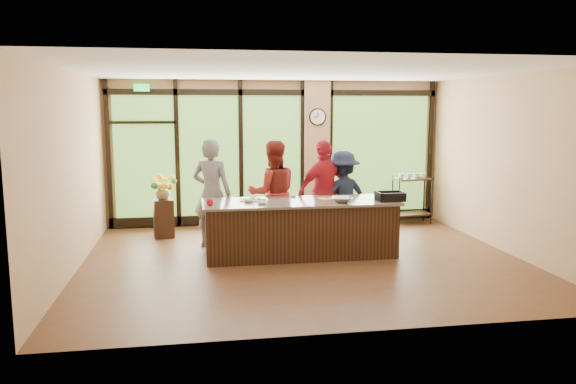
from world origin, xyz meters
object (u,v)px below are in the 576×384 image
object	(u,v)px
cook_right	(342,196)
island_base	(300,229)
roasting_pan	(390,198)
bar_cart	(412,193)
cook_left	(212,193)
flower_stand	(164,218)

from	to	relation	value
cook_right	island_base	bearing A→B (deg)	25.58
island_base	roasting_pan	xyz separation A→B (m)	(1.47, -0.22, 0.52)
island_base	bar_cart	world-z (taller)	bar_cart
cook_left	roasting_pan	xyz separation A→B (m)	(2.89, -1.03, -0.00)
roasting_pan	bar_cart	world-z (taller)	bar_cart
flower_stand	cook_left	bearing A→B (deg)	-53.98
island_base	bar_cart	distance (m)	3.60
island_base	flower_stand	bearing A→B (deg)	143.35
roasting_pan	flower_stand	distance (m)	4.29
island_base	cook_left	world-z (taller)	cook_left
cook_left	bar_cart	bearing A→B (deg)	-137.74
cook_right	roasting_pan	size ratio (longest dim) A/B	3.78
flower_stand	cook_right	bearing A→B (deg)	-23.29
island_base	cook_right	world-z (taller)	cook_right
roasting_pan	flower_stand	size ratio (longest dim) A/B	0.61
bar_cart	cook_left	bearing A→B (deg)	-170.32
cook_left	island_base	bearing A→B (deg)	174.17
island_base	bar_cart	bearing A→B (deg)	38.03
cook_right	roasting_pan	world-z (taller)	cook_right
cook_left	flower_stand	bearing A→B (deg)	-21.45
cook_right	flower_stand	distance (m)	3.40
island_base	cook_right	distance (m)	1.34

